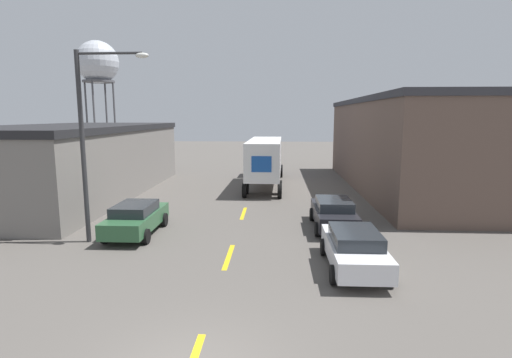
{
  "coord_description": "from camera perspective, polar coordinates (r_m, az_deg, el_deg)",
  "views": [
    {
      "loc": [
        1.87,
        -7.77,
        5.55
      ],
      "look_at": [
        0.84,
        12.24,
        2.37
      ],
      "focal_mm": 28.0,
      "sensor_mm": 36.0,
      "label": 1
    }
  ],
  "objects": [
    {
      "name": "road_centerline",
      "position": [
        16.23,
        -3.92,
        -11.0
      ],
      "size": [
        0.2,
        17.24,
        0.01
      ],
      "color": "gold",
      "rests_on": "ground_plane"
    },
    {
      "name": "parked_car_right_near",
      "position": [
        15.13,
        13.85,
        -9.57
      ],
      "size": [
        2.07,
        4.62,
        1.5
      ],
      "color": "silver",
      "rests_on": "ground_plane"
    },
    {
      "name": "parked_car_right_mid",
      "position": [
        20.22,
        11.01,
        -4.75
      ],
      "size": [
        2.07,
        4.62,
        1.5
      ],
      "color": "black",
      "rests_on": "ground_plane"
    },
    {
      "name": "warehouse_left",
      "position": [
        30.91,
        -24.61,
        2.46
      ],
      "size": [
        9.33,
        20.8,
        4.92
      ],
      "color": "slate",
      "rests_on": "ground_plane"
    },
    {
      "name": "parked_car_left_far",
      "position": [
        19.72,
        -16.76,
        -5.33
      ],
      "size": [
        2.07,
        4.62,
        1.5
      ],
      "color": "#2D5B38",
      "rests_on": "ground_plane"
    },
    {
      "name": "water_tower",
      "position": [
        67.75,
        -21.7,
        15.11
      ],
      "size": [
        6.34,
        6.34,
        16.85
      ],
      "color": "#47474C",
      "rests_on": "ground_plane"
    },
    {
      "name": "street_lamp",
      "position": [
        18.55,
        -22.56,
        6.13
      ],
      "size": [
        3.15,
        0.32,
        8.26
      ],
      "color": "#2D2D30",
      "rests_on": "ground_plane"
    },
    {
      "name": "semi_truck",
      "position": [
        32.26,
        1.42,
        3.14
      ],
      "size": [
        2.92,
        12.54,
        3.74
      ],
      "rotation": [
        0.0,
        0.0,
        -0.02
      ],
      "color": "navy",
      "rests_on": "ground_plane"
    },
    {
      "name": "warehouse_right",
      "position": [
        33.37,
        24.92,
        4.54
      ],
      "size": [
        13.14,
        23.34,
        6.88
      ],
      "color": "brown",
      "rests_on": "ground_plane"
    }
  ]
}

